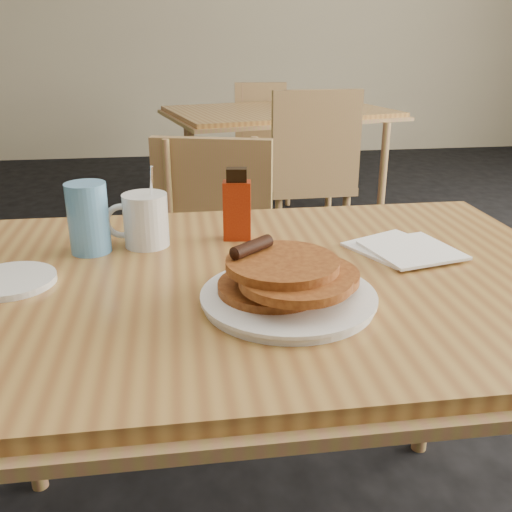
# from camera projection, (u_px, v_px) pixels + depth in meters

# --- Properties ---
(wall_back) EXTENTS (8.00, 0.00, 8.00)m
(wall_back) POSITION_uv_depth(u_px,v_px,m) (180.00, 8.00, 5.37)
(wall_back) COLOR #BCB192
(wall_back) RESTS_ON ground
(main_table) EXTENTS (1.30, 0.88, 0.75)m
(main_table) POSITION_uv_depth(u_px,v_px,m) (253.00, 294.00, 1.08)
(main_table) COLOR #A87A3B
(main_table) RESTS_ON floor
(neighbor_table) EXTENTS (1.46, 1.15, 0.75)m
(neighbor_table) POSITION_uv_depth(u_px,v_px,m) (280.00, 116.00, 3.42)
(neighbor_table) COLOR #A87A3B
(neighbor_table) RESTS_ON floor
(chair_main_far) EXTENTS (0.48, 0.49, 0.87)m
(chair_main_far) POSITION_uv_depth(u_px,v_px,m) (215.00, 253.00, 1.83)
(chair_main_far) COLOR #9A6A48
(chair_main_far) RESTS_ON floor
(chair_neighbor_far) EXTENTS (0.40, 0.41, 0.84)m
(chair_neighbor_far) POSITION_uv_depth(u_px,v_px,m) (262.00, 132.00, 4.19)
(chair_neighbor_far) COLOR #9A6A48
(chair_neighbor_far) RESTS_ON floor
(chair_neighbor_near) EXTENTS (0.43, 0.43, 0.94)m
(chair_neighbor_near) POSITION_uv_depth(u_px,v_px,m) (310.00, 167.00, 2.81)
(chair_neighbor_near) COLOR #9A6A48
(chair_neighbor_near) RESTS_ON floor
(pancake_plate) EXTENTS (0.29, 0.29, 0.10)m
(pancake_plate) POSITION_uv_depth(u_px,v_px,m) (288.00, 286.00, 0.94)
(pancake_plate) COLOR white
(pancake_plate) RESTS_ON main_table
(coffee_mug) EXTENTS (0.13, 0.09, 0.18)m
(coffee_mug) POSITION_uv_depth(u_px,v_px,m) (144.00, 219.00, 1.20)
(coffee_mug) COLOR white
(coffee_mug) RESTS_ON main_table
(syrup_bottle) EXTENTS (0.06, 0.05, 0.16)m
(syrup_bottle) POSITION_uv_depth(u_px,v_px,m) (237.00, 207.00, 1.23)
(syrup_bottle) COLOR maroon
(syrup_bottle) RESTS_ON main_table
(napkin_stack) EXTENTS (0.23, 0.24, 0.01)m
(napkin_stack) POSITION_uv_depth(u_px,v_px,m) (404.00, 249.00, 1.18)
(napkin_stack) COLOR white
(napkin_stack) RESTS_ON main_table
(blue_tumbler) EXTENTS (0.09, 0.09, 0.14)m
(blue_tumbler) POSITION_uv_depth(u_px,v_px,m) (88.00, 218.00, 1.16)
(blue_tumbler) COLOR #5999D1
(blue_tumbler) RESTS_ON main_table
(side_saucer) EXTENTS (0.19, 0.19, 0.01)m
(side_saucer) POSITION_uv_depth(u_px,v_px,m) (10.00, 281.00, 1.03)
(side_saucer) COLOR white
(side_saucer) RESTS_ON main_table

